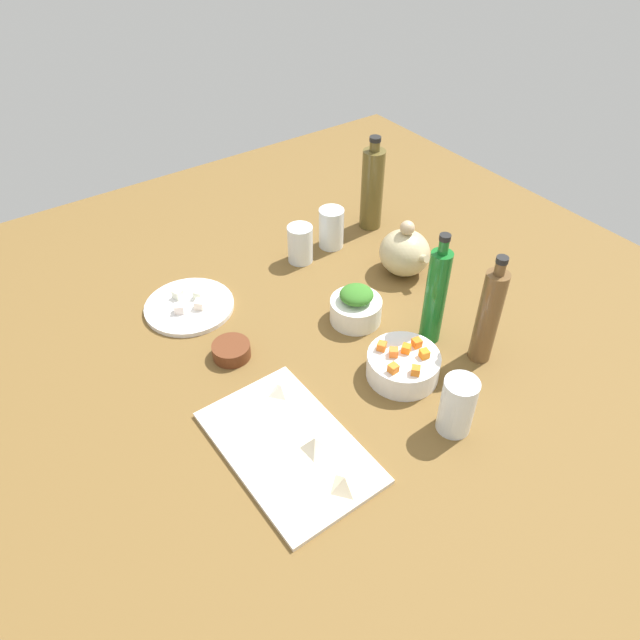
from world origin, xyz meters
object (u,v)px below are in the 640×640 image
(drinking_glass_0, at_px, (300,244))
(bottle_0, at_px, (372,188))
(bottle_2, at_px, (488,316))
(cutting_board, at_px, (289,447))
(bowl_small_side, at_px, (231,350))
(bowl_carrots, at_px, (403,365))
(bottle_1, at_px, (435,296))
(drinking_glass_2, at_px, (331,228))
(drinking_glass_1, at_px, (457,406))
(teapot, at_px, (405,252))
(plate_tofu, at_px, (189,306))
(bowl_greens, at_px, (356,311))

(drinking_glass_0, bearing_deg, bottle_0, 96.32)
(bottle_0, distance_m, bottle_2, 0.59)
(bottle_2, bearing_deg, cutting_board, -93.98)
(bowl_small_side, bearing_deg, bowl_carrots, 45.96)
(bottle_1, relative_size, bottle_2, 1.04)
(bowl_carrots, height_order, drinking_glass_2, drinking_glass_2)
(bowl_small_side, xyz_separation_m, bottle_2, (0.32, 0.45, 0.10))
(bottle_1, relative_size, drinking_glass_1, 2.20)
(bottle_1, distance_m, bottle_2, 0.12)
(bowl_carrots, height_order, bowl_small_side, bowl_carrots)
(cutting_board, xyz_separation_m, bowl_carrots, (-0.02, 0.31, 0.02))
(cutting_board, xyz_separation_m, drinking_glass_0, (-0.51, 0.36, 0.05))
(bottle_0, relative_size, bottle_2, 1.01)
(bowl_carrots, height_order, bottle_2, bottle_2)
(drinking_glass_2, bearing_deg, teapot, 21.33)
(bowl_small_side, bearing_deg, plate_tofu, -178.73)
(cutting_board, relative_size, drinking_glass_0, 3.44)
(bowl_greens, distance_m, bowl_carrots, 0.20)
(drinking_glass_2, bearing_deg, plate_tofu, -86.94)
(bowl_carrots, relative_size, bowl_small_side, 1.83)
(plate_tofu, relative_size, drinking_glass_0, 2.10)
(bowl_carrots, relative_size, drinking_glass_2, 1.38)
(drinking_glass_1, bearing_deg, bottle_0, 153.62)
(cutting_board, height_order, plate_tofu, plate_tofu)
(bowl_small_side, height_order, drinking_glass_1, drinking_glass_1)
(drinking_glass_1, xyz_separation_m, drinking_glass_2, (-0.66, 0.18, -0.01))
(bottle_1, xyz_separation_m, drinking_glass_0, (-0.43, -0.07, -0.07))
(bowl_greens, distance_m, bottle_0, 0.44)
(bottle_1, bearing_deg, bowl_small_side, -117.45)
(bowl_carrots, relative_size, bottle_2, 0.58)
(bowl_greens, xyz_separation_m, bowl_small_side, (-0.06, -0.30, -0.01))
(drinking_glass_0, bearing_deg, bowl_carrots, -7.05)
(cutting_board, height_order, drinking_glass_0, drinking_glass_0)
(drinking_glass_1, bearing_deg, drinking_glass_0, 173.69)
(cutting_board, bearing_deg, bottle_0, 130.35)
(bowl_small_side, distance_m, drinking_glass_1, 0.50)
(cutting_board, distance_m, drinking_glass_0, 0.63)
(cutting_board, height_order, bowl_small_side, bowl_small_side)
(bottle_2, distance_m, drinking_glass_0, 0.56)
(plate_tofu, distance_m, bowl_greens, 0.41)
(bottle_1, height_order, drinking_glass_1, bottle_1)
(bowl_greens, height_order, teapot, teapot)
(cutting_board, height_order, drinking_glass_1, drinking_glass_1)
(bowl_greens, xyz_separation_m, bottle_0, (-0.31, 0.29, 0.09))
(cutting_board, height_order, bottle_1, bottle_1)
(cutting_board, xyz_separation_m, bottle_0, (-0.53, 0.63, 0.12))
(bottle_0, distance_m, bottle_1, 0.50)
(bottle_2, bearing_deg, bowl_greens, -149.87)
(bowl_small_side, relative_size, drinking_glass_1, 0.67)
(cutting_board, relative_size, bowl_carrots, 2.28)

